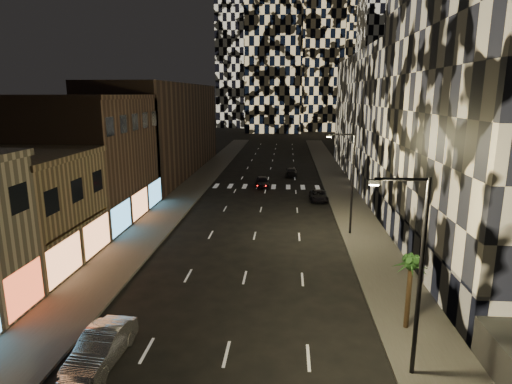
% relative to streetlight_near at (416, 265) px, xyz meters
% --- Properties ---
extents(sidewalk_left, '(4.00, 120.00, 0.15)m').
position_rel_streetlight_near_xyz_m(sidewalk_left, '(-18.35, 40.00, -5.28)').
color(sidewalk_left, '#47443F').
rests_on(sidewalk_left, ground).
extents(sidewalk_right, '(4.00, 120.00, 0.15)m').
position_rel_streetlight_near_xyz_m(sidewalk_right, '(1.65, 40.00, -5.28)').
color(sidewalk_right, '#47443F').
rests_on(sidewalk_right, ground).
extents(curb_left, '(0.20, 120.00, 0.15)m').
position_rel_streetlight_near_xyz_m(curb_left, '(-16.25, 40.00, -5.28)').
color(curb_left, '#4C4C47').
rests_on(curb_left, ground).
extents(curb_right, '(0.20, 120.00, 0.15)m').
position_rel_streetlight_near_xyz_m(curb_right, '(-0.45, 40.00, -5.28)').
color(curb_right, '#4C4C47').
rests_on(curb_right, ground).
extents(retail_tan, '(10.00, 10.00, 8.00)m').
position_rel_streetlight_near_xyz_m(retail_tan, '(-25.35, 11.00, -1.35)').
color(retail_tan, '#7E674B').
rests_on(retail_tan, ground).
extents(retail_brown, '(10.00, 15.00, 12.00)m').
position_rel_streetlight_near_xyz_m(retail_brown, '(-25.35, 23.50, 0.65)').
color(retail_brown, '#4C372B').
rests_on(retail_brown, ground).
extents(retail_filler_left, '(10.00, 40.00, 14.00)m').
position_rel_streetlight_near_xyz_m(retail_filler_left, '(-25.35, 50.00, 1.65)').
color(retail_filler_left, '#4C372B').
rests_on(retail_filler_left, ground).
extents(midrise_base, '(0.60, 25.00, 3.00)m').
position_rel_streetlight_near_xyz_m(midrise_base, '(3.95, 14.50, -3.85)').
color(midrise_base, '#383838').
rests_on(midrise_base, ground).
extents(midrise_filler_right, '(16.00, 40.00, 18.00)m').
position_rel_streetlight_near_xyz_m(midrise_filler_right, '(11.65, 47.00, 3.65)').
color(midrise_filler_right, '#232326').
rests_on(midrise_filler_right, ground).
extents(streetlight_near, '(2.55, 0.25, 9.00)m').
position_rel_streetlight_near_xyz_m(streetlight_near, '(0.00, 0.00, 0.00)').
color(streetlight_near, black).
rests_on(streetlight_near, sidewalk_right).
extents(streetlight_far, '(2.55, 0.25, 9.00)m').
position_rel_streetlight_near_xyz_m(streetlight_far, '(0.00, 20.00, 0.00)').
color(streetlight_far, black).
rests_on(streetlight_far, sidewalk_right).
extents(car_silver_parked, '(1.94, 4.89, 1.58)m').
position_rel_streetlight_near_xyz_m(car_silver_parked, '(-14.15, -0.08, -4.56)').
color(car_silver_parked, '#9C9CA2').
rests_on(car_silver_parked, ground).
extents(car_dark_midlane, '(2.29, 4.56, 1.49)m').
position_rel_streetlight_near_xyz_m(car_dark_midlane, '(-8.85, 39.61, -4.61)').
color(car_dark_midlane, black).
rests_on(car_dark_midlane, ground).
extents(car_dark_oncoming, '(1.93, 4.51, 1.29)m').
position_rel_streetlight_near_xyz_m(car_dark_oncoming, '(-4.85, 48.21, -4.71)').
color(car_dark_oncoming, black).
rests_on(car_dark_oncoming, ground).
extents(car_dark_rightlane, '(2.07, 4.44, 1.23)m').
position_rel_streetlight_near_xyz_m(car_dark_rightlane, '(-1.72, 32.48, -4.74)').
color(car_dark_rightlane, black).
rests_on(car_dark_rightlane, ground).
extents(palm_tree, '(2.07, 2.10, 4.11)m').
position_rel_streetlight_near_xyz_m(palm_tree, '(1.02, 3.95, -1.81)').
color(palm_tree, '#47331E').
rests_on(palm_tree, sidewalk_right).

